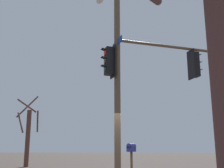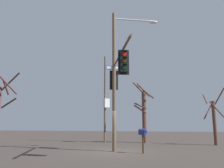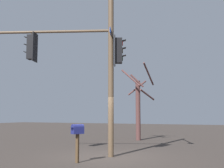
% 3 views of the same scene
% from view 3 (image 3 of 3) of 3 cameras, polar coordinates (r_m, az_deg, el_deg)
% --- Properties ---
extents(ground_plane, '(80.00, 80.00, 0.00)m').
position_cam_3_polar(ground_plane, '(11.87, -0.40, -14.92)').
color(ground_plane, '#38302C').
extents(main_signal_pole_assembly, '(6.18, 3.49, 9.22)m').
position_cam_3_polar(main_signal_pole_assembly, '(12.13, -3.59, 9.05)').
color(main_signal_pole_assembly, brown).
rests_on(main_signal_pole_assembly, ground).
extents(mailbox, '(0.43, 0.50, 1.41)m').
position_cam_3_polar(mailbox, '(10.43, -7.18, -9.92)').
color(mailbox, '#4C3823').
rests_on(mailbox, ground).
extents(bare_tree_behind_pole, '(2.12, 1.97, 5.27)m').
position_cam_3_polar(bare_tree_behind_pole, '(19.30, 5.53, -4.27)').
color(bare_tree_behind_pole, '#533331').
rests_on(bare_tree_behind_pole, ground).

